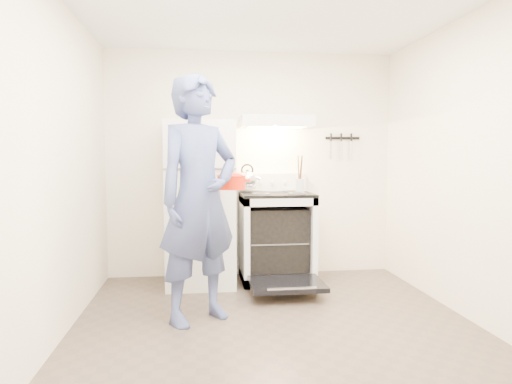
{
  "coord_description": "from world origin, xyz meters",
  "views": [
    {
      "loc": [
        -0.59,
        -3.32,
        1.34
      ],
      "look_at": [
        -0.05,
        1.0,
        1.0
      ],
      "focal_mm": 32.0,
      "sensor_mm": 36.0,
      "label": 1
    }
  ],
  "objects_px": {
    "refrigerator": "(200,203)",
    "stove_body": "(276,238)",
    "tea_kettle": "(247,178)",
    "dutch_oven": "(231,183)",
    "person": "(199,199)"
  },
  "relations": [
    {
      "from": "tea_kettle",
      "to": "dutch_oven",
      "type": "xyz_separation_m",
      "value": [
        -0.24,
        -0.89,
        0.0
      ]
    },
    {
      "from": "stove_body",
      "to": "tea_kettle",
      "type": "distance_m",
      "value": 0.72
    },
    {
      "from": "refrigerator",
      "to": "dutch_oven",
      "type": "relative_size",
      "value": 5.26
    },
    {
      "from": "tea_kettle",
      "to": "dutch_oven",
      "type": "distance_m",
      "value": 0.92
    },
    {
      "from": "refrigerator",
      "to": "stove_body",
      "type": "relative_size",
      "value": 1.85
    },
    {
      "from": "tea_kettle",
      "to": "person",
      "type": "height_order",
      "value": "person"
    },
    {
      "from": "refrigerator",
      "to": "tea_kettle",
      "type": "xyz_separation_m",
      "value": [
        0.51,
        0.16,
        0.25
      ]
    },
    {
      "from": "refrigerator",
      "to": "dutch_oven",
      "type": "distance_m",
      "value": 0.82
    },
    {
      "from": "stove_body",
      "to": "dutch_oven",
      "type": "bearing_deg",
      "value": -125.36
    },
    {
      "from": "refrigerator",
      "to": "stove_body",
      "type": "xyz_separation_m",
      "value": [
        0.81,
        0.02,
        -0.39
      ]
    },
    {
      "from": "stove_body",
      "to": "person",
      "type": "xyz_separation_m",
      "value": [
        -0.82,
        -1.11,
        0.54
      ]
    },
    {
      "from": "tea_kettle",
      "to": "dutch_oven",
      "type": "relative_size",
      "value": 0.95
    },
    {
      "from": "refrigerator",
      "to": "person",
      "type": "height_order",
      "value": "person"
    },
    {
      "from": "stove_body",
      "to": "dutch_oven",
      "type": "distance_m",
      "value": 1.13
    },
    {
      "from": "refrigerator",
      "to": "person",
      "type": "relative_size",
      "value": 0.85
    }
  ]
}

